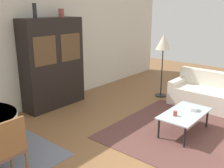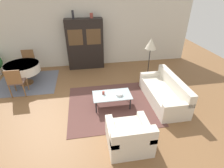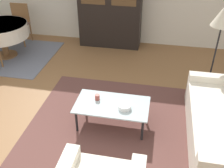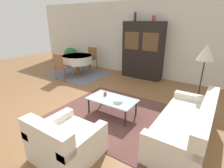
# 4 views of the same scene
# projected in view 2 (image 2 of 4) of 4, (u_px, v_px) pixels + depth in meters

# --- Properties ---
(ground_plane) EXTENTS (14.00, 14.00, 0.00)m
(ground_plane) POSITION_uv_depth(u_px,v_px,m) (74.00, 120.00, 4.64)
(ground_plane) COLOR brown
(wall_back) EXTENTS (10.00, 0.06, 2.70)m
(wall_back) POSITION_uv_depth(u_px,v_px,m) (72.00, 34.00, 7.05)
(wall_back) COLOR beige
(wall_back) RESTS_ON ground_plane
(area_rug) EXTENTS (2.54, 2.31, 0.01)m
(area_rug) POSITION_uv_depth(u_px,v_px,m) (112.00, 105.00, 5.21)
(area_rug) COLOR brown
(area_rug) RESTS_ON ground_plane
(dining_rug) EXTENTS (2.06, 1.79, 0.01)m
(dining_rug) POSITION_uv_depth(u_px,v_px,m) (28.00, 83.00, 6.35)
(dining_rug) COLOR slate
(dining_rug) RESTS_ON ground_plane
(couch) EXTENTS (0.83, 1.95, 0.78)m
(couch) POSITION_uv_depth(u_px,v_px,m) (164.00, 93.00, 5.25)
(couch) COLOR silver
(couch) RESTS_ON ground_plane
(armchair) EXTENTS (0.92, 0.90, 0.75)m
(armchair) POSITION_uv_depth(u_px,v_px,m) (129.00, 137.00, 3.77)
(armchair) COLOR silver
(armchair) RESTS_ON ground_plane
(coffee_table) EXTENTS (1.09, 0.60, 0.38)m
(coffee_table) POSITION_uv_depth(u_px,v_px,m) (112.00, 96.00, 4.99)
(coffee_table) COLOR black
(coffee_table) RESTS_ON area_rug
(display_cabinet) EXTENTS (1.44, 0.46, 1.99)m
(display_cabinet) POSITION_uv_depth(u_px,v_px,m) (85.00, 44.00, 7.05)
(display_cabinet) COLOR black
(display_cabinet) RESTS_ON ground_plane
(dining_table) EXTENTS (1.15, 1.15, 0.75)m
(dining_table) POSITION_uv_depth(u_px,v_px,m) (22.00, 68.00, 6.02)
(dining_table) COLOR brown
(dining_table) RESTS_ON dining_rug
(dining_chair_near) EXTENTS (0.44, 0.44, 0.94)m
(dining_chair_near) POSITION_uv_depth(u_px,v_px,m) (16.00, 81.00, 5.37)
(dining_chair_near) COLOR brown
(dining_chair_near) RESTS_ON dining_rug
(dining_chair_far) EXTENTS (0.44, 0.44, 0.94)m
(dining_chair_far) POSITION_uv_depth(u_px,v_px,m) (28.00, 61.00, 6.72)
(dining_chair_far) COLOR brown
(dining_chair_far) RESTS_ON dining_rug
(floor_lamp) EXTENTS (0.37, 0.37, 1.57)m
(floor_lamp) POSITION_uv_depth(u_px,v_px,m) (151.00, 45.00, 5.88)
(floor_lamp) COLOR black
(floor_lamp) RESTS_ON ground_plane
(cup) EXTENTS (0.07, 0.07, 0.09)m
(cup) POSITION_uv_depth(u_px,v_px,m) (103.00, 93.00, 4.98)
(cup) COLOR #9E4238
(cup) RESTS_ON coffee_table
(bowl) EXTENTS (0.19, 0.19, 0.07)m
(bowl) POSITION_uv_depth(u_px,v_px,m) (119.00, 94.00, 4.93)
(bowl) COLOR white
(bowl) RESTS_ON coffee_table
(vase_tall) EXTENTS (0.08, 0.08, 0.29)m
(vase_tall) POSITION_uv_depth(u_px,v_px,m) (73.00, 15.00, 6.43)
(vase_tall) COLOR #232328
(vase_tall) RESTS_ON display_cabinet
(vase_short) EXTENTS (0.12, 0.12, 0.18)m
(vase_short) POSITION_uv_depth(u_px,v_px,m) (91.00, 16.00, 6.55)
(vase_short) COLOR #9E4238
(vase_short) RESTS_ON display_cabinet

